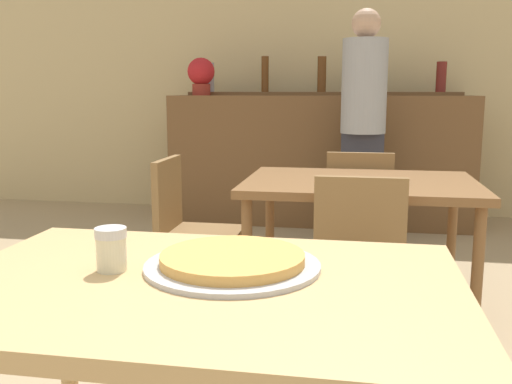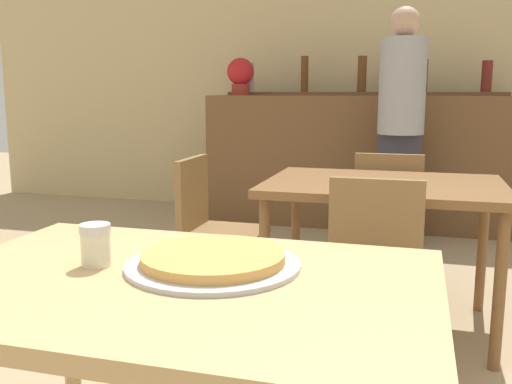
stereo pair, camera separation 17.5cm
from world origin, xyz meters
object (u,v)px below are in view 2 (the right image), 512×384
Objects in this scene: chair_far_side_left at (211,222)px; person_standing at (401,118)px; cheese_shaker at (96,245)px; potted_plant at (240,74)px; chair_far_side_front at (372,268)px; chair_far_side_back at (388,210)px; pizza_tray at (213,261)px.

chair_far_side_left is 0.46× the size of person_standing.
potted_plant reaches higher than cheese_shaker.
chair_far_side_left is at bearing 146.86° from chair_far_side_front.
chair_far_side_left is 1.92m from person_standing.
potted_plant is (-0.83, 3.79, 0.50)m from cheese_shaker.
chair_far_side_left is at bearing 33.14° from chair_far_side_back.
potted_plant is at bearing 102.40° from cheese_shaker.
chair_far_side_front is 1.00× the size of chair_far_side_back.
chair_far_side_front is 2.48× the size of potted_plant.
person_standing is 1.55m from potted_plant.
chair_far_side_back is at bearing -48.34° from potted_plant.
person_standing is at bearing -90.96° from chair_far_side_back.
person_standing reaches higher than chair_far_side_front.
person_standing is at bearing 79.83° from cheese_shaker.
chair_far_side_front is 1.06m from chair_far_side_left.
cheese_shaker reaches higher than chair_far_side_front.
potted_plant is (-1.40, 1.57, 0.83)m from chair_far_side_back.
person_standing is at bearing 89.55° from chair_far_side_front.
chair_far_side_back is 1.98× the size of pizza_tray.
cheese_shaker is at bearing -168.88° from chair_far_side_left.
potted_plant is at bearing 159.49° from person_standing.
pizza_tray is 0.23× the size of person_standing.
person_standing is (0.02, 1.04, 0.49)m from chair_far_side_back.
chair_far_side_back is at bearing 90.00° from chair_far_side_front.
pizza_tray is 3.92m from potted_plant.
potted_plant is at bearing 117.12° from chair_far_side_front.
pizza_tray is (-0.30, -0.99, 0.30)m from chair_far_side_front.
cheese_shaker is (-0.27, -0.06, 0.04)m from pizza_tray.
pizza_tray is at bearing -95.63° from person_standing.
chair_far_side_back is 1.15m from person_standing.
pizza_tray is (-0.30, -2.15, 0.30)m from chair_far_side_back.
cheese_shaker is 3.31m from person_standing.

